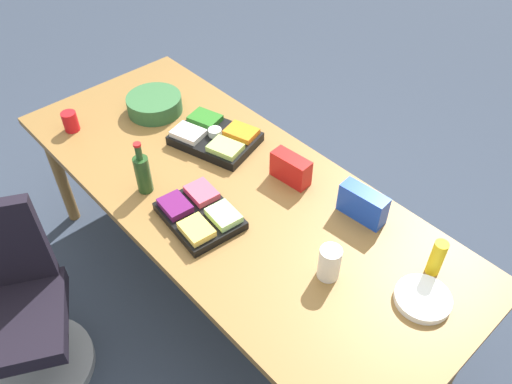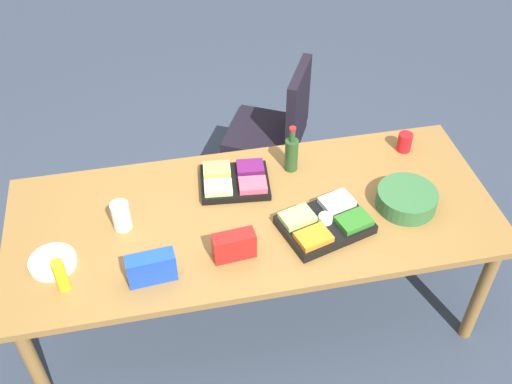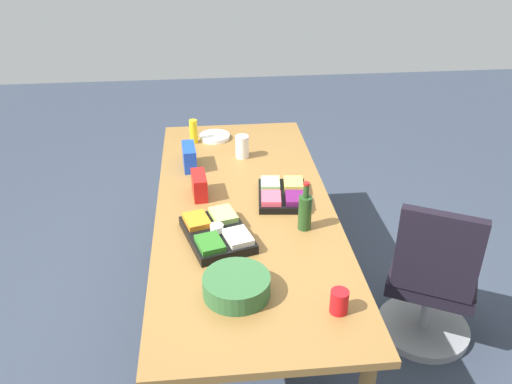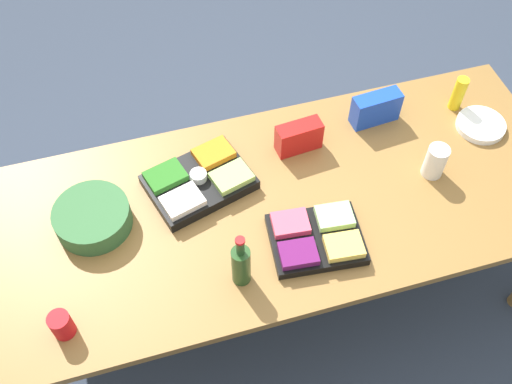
{
  "view_description": "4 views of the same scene",
  "coord_description": "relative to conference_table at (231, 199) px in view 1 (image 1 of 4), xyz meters",
  "views": [
    {
      "loc": [
        -1.39,
        1.1,
        2.49
      ],
      "look_at": [
        -0.13,
        -0.05,
        0.83
      ],
      "focal_mm": 35.9,
      "sensor_mm": 36.0,
      "label": 1
    },
    {
      "loc": [
        -0.42,
        -2.13,
        2.99
      ],
      "look_at": [
        0.03,
        0.09,
        0.86
      ],
      "focal_mm": 42.61,
      "sensor_mm": 36.0,
      "label": 2
    },
    {
      "loc": [
        2.67,
        -0.2,
        2.4
      ],
      "look_at": [
        -0.02,
        0.07,
        0.88
      ],
      "focal_mm": 37.74,
      "sensor_mm": 36.0,
      "label": 3
    },
    {
      "loc": [
        0.51,
        1.33,
        2.82
      ],
      "look_at": [
        0.11,
        -0.06,
        0.82
      ],
      "focal_mm": 41.5,
      "sensor_mm": 36.0,
      "label": 4
    }
  ],
  "objects": [
    {
      "name": "mustard_bottle",
      "position": [
        -0.93,
        -0.29,
        0.16
      ],
      "size": [
        0.07,
        0.07,
        0.17
      ],
      "primitive_type": "cylinder",
      "rotation": [
        0.0,
        0.0,
        -0.29
      ],
      "color": "yellow",
      "rests_on": "conference_table"
    },
    {
      "name": "fruit_platter",
      "position": [
        -0.06,
        0.23,
        0.1
      ],
      "size": [
        0.39,
        0.31,
        0.07
      ],
      "color": "black",
      "rests_on": "conference_table"
    },
    {
      "name": "wine_bottle",
      "position": [
        0.27,
        0.3,
        0.18
      ],
      "size": [
        0.09,
        0.09,
        0.28
      ],
      "color": "#22451D",
      "rests_on": "conference_table"
    },
    {
      "name": "office_chair",
      "position": [
        0.34,
        1.05,
        -0.35
      ],
      "size": [
        0.65,
        0.65,
        0.98
      ],
      "color": "gray",
      "rests_on": "ground"
    },
    {
      "name": "veggie_tray",
      "position": [
        0.32,
        -0.17,
        0.11
      ],
      "size": [
        0.49,
        0.41,
        0.09
      ],
      "color": "black",
      "rests_on": "conference_table"
    },
    {
      "name": "red_solo_cup",
      "position": [
        0.93,
        0.33,
        0.13
      ],
      "size": [
        0.09,
        0.09,
        0.11
      ],
      "primitive_type": "cylinder",
      "rotation": [
        0.0,
        0.0,
        0.07
      ],
      "color": "red",
      "rests_on": "conference_table"
    },
    {
      "name": "salad_bowl",
      "position": [
        0.77,
        -0.1,
        0.12
      ],
      "size": [
        0.35,
        0.35,
        0.1
      ],
      "primitive_type": "cylinder",
      "rotation": [
        0.0,
        0.0,
        0.16
      ],
      "color": "#306033",
      "rests_on": "conference_table"
    },
    {
      "name": "ground_plane",
      "position": [
        0.0,
        0.0,
        -0.73
      ],
      "size": [
        10.0,
        10.0,
        0.0
      ],
      "primitive_type": "plane",
      "color": "#303949"
    },
    {
      "name": "conference_table",
      "position": [
        0.0,
        0.0,
        0.0
      ],
      "size": [
        2.48,
        1.02,
        0.8
      ],
      "color": "brown",
      "rests_on": "ground"
    },
    {
      "name": "mayo_jar",
      "position": [
        -0.65,
        0.04,
        0.15
      ],
      "size": [
        0.11,
        0.11,
        0.15
      ],
      "primitive_type": "cylinder",
      "rotation": [
        0.0,
        0.0,
        -0.21
      ],
      "color": "white",
      "rests_on": "conference_table"
    },
    {
      "name": "chip_bag_red",
      "position": [
        -0.15,
        -0.26,
        0.14
      ],
      "size": [
        0.21,
        0.1,
        0.14
      ],
      "primitive_type": "cube",
      "rotation": [
        0.0,
        0.0,
        0.09
      ],
      "color": "red",
      "rests_on": "conference_table"
    },
    {
      "name": "chip_bag_blue",
      "position": [
        -0.53,
        -0.32,
        0.15
      ],
      "size": [
        0.23,
        0.1,
        0.15
      ],
      "primitive_type": "cube",
      "rotation": [
        0.0,
        0.0,
        0.08
      ],
      "color": "#1841BB",
      "rests_on": "conference_table"
    },
    {
      "name": "paper_plate_stack",
      "position": [
        -0.99,
        -0.14,
        0.09
      ],
      "size": [
        0.28,
        0.28,
        0.03
      ],
      "primitive_type": "cylinder",
      "rotation": [
        0.0,
        0.0,
        -0.32
      ],
      "color": "white",
      "rests_on": "conference_table"
    }
  ]
}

